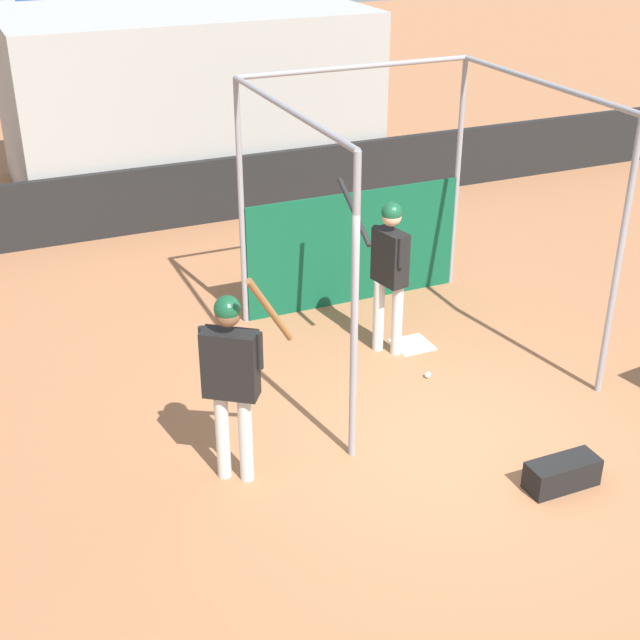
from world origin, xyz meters
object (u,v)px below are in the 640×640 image
at_px(player_waiting, 232,370).
at_px(baseball, 428,375).
at_px(player_batter, 389,263).
at_px(equipment_bag, 562,474).

xyz_separation_m(player_waiting, baseball, (2.57, 0.89, -1.13)).
relative_size(player_batter, equipment_bag, 2.91).
height_order(player_batter, baseball, player_batter).
height_order(player_batter, equipment_bag, player_batter).
bearing_deg(player_waiting, baseball, 54.35).
height_order(player_batter, player_waiting, player_waiting).
relative_size(equipment_bag, baseball, 9.46).
relative_size(player_batter, player_waiting, 0.93).
height_order(player_waiting, equipment_bag, player_waiting).
bearing_deg(player_batter, player_waiting, 112.89).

